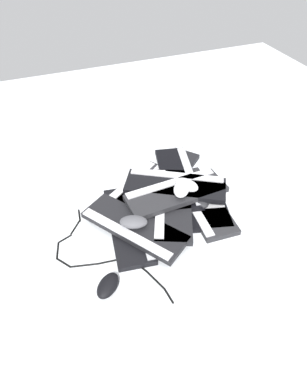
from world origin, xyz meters
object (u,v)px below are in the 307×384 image
Objects in this scene: mouse_3 at (182,189)px; keyboard_9 at (175,185)px; keyboard_6 at (134,227)px; keyboard_4 at (129,224)px; keyboard_7 at (173,204)px; keyboard_0 at (178,218)px; mouse_2 at (134,222)px; keyboard_5 at (178,177)px; mouse_4 at (187,185)px; mouse_1 at (199,200)px; keyboard_8 at (176,193)px; keyboard_1 at (201,201)px; keyboard_2 at (167,175)px; mouse_0 at (108,285)px; keyboard_3 at (135,192)px.

keyboard_9 is at bearing 32.10° from mouse_3.
keyboard_9 is at bearing 119.88° from keyboard_6.
keyboard_7 reaches higher than keyboard_4.
mouse_2 reaches higher than keyboard_0.
keyboard_5 is (-0.22, 0.10, 0.03)m from keyboard_0.
keyboard_9 is at bearing 176.05° from mouse_4.
keyboard_4 is at bearing -60.65° from keyboard_5.
mouse_1 is at bearing 10.14° from mouse_4.
mouse_1 is (0.01, 0.32, 0.04)m from keyboard_4.
keyboard_8 reaches higher than keyboard_7.
keyboard_1 is 0.98× the size of keyboard_4.
mouse_1 is (0.02, 0.12, 0.01)m from keyboard_7.
keyboard_2 is 0.16m from keyboard_9.
mouse_4 reaches higher than keyboard_5.
keyboard_7 is at bearing 135.10° from mouse_3.
mouse_4 is at bearing -140.83° from mouse_1.
mouse_3 is (-0.08, 0.24, 0.03)m from mouse_2.
keyboard_8 is (0.19, -0.04, 0.06)m from keyboard_2.
keyboard_0 is at bearing 163.28° from mouse_0.
keyboard_5 is 4.21× the size of mouse_3.
mouse_1 reaches higher than keyboard_0.
keyboard_8 is at bearing -19.44° from keyboard_9.
mouse_0 is 1.00× the size of mouse_1.
keyboard_6 is at bearing 141.12° from mouse_3.
keyboard_6 is at bearing -60.12° from keyboard_9.
keyboard_4 is 0.09m from mouse_2.
mouse_3 is at bearing 95.66° from keyboard_4.
keyboard_6 reaches higher than mouse_0.
keyboard_7 is (-0.00, -0.14, 0.03)m from keyboard_1.
keyboard_0 is 4.22× the size of mouse_0.
keyboard_5 is at bearing 23.95° from keyboard_2.
keyboard_2 is at bearing 107.25° from keyboard_3.
keyboard_8 is 0.05m from keyboard_9.
keyboard_0 is 1.04× the size of keyboard_1.
keyboard_9 reaches higher than keyboard_5.
mouse_4 is at bearing -10.59° from keyboard_5.
keyboard_4 is 4.15× the size of mouse_2.
keyboard_8 is at bearing 47.31° from keyboard_3.
mouse_0 is at bearing -53.37° from keyboard_7.
mouse_1 is 0.09m from mouse_4.
mouse_1 reaches higher than keyboard_4.
keyboard_9 is 4.14× the size of mouse_3.
mouse_0 is at bearing -62.04° from keyboard_1.
keyboard_3 is 0.30m from mouse_1.
keyboard_4 is at bearing -79.12° from keyboard_8.
keyboard_9 is 0.29m from mouse_2.
keyboard_6 is 0.21m from keyboard_7.
keyboard_5 is 0.17m from mouse_3.
keyboard_9 reaches higher than keyboard_3.
keyboard_2 is 0.40m from mouse_2.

